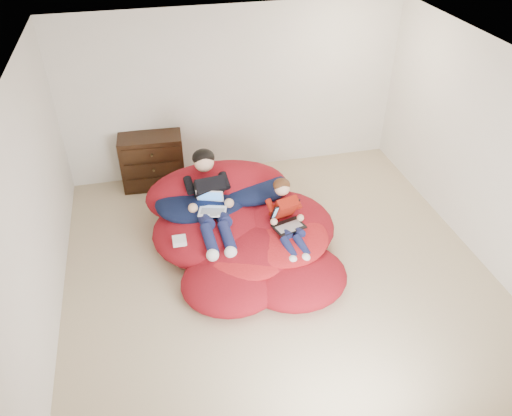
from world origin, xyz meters
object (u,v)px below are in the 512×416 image
at_px(younger_boy, 286,214).
at_px(laptop_white, 211,205).
at_px(beanbag_pile, 243,229).
at_px(dresser, 153,161).
at_px(older_boy, 209,195).
at_px(laptop_black, 287,219).

xyz_separation_m(younger_boy, laptop_white, (-0.85, 0.35, 0.04)).
bearing_deg(laptop_white, beanbag_pile, -13.01).
bearing_deg(younger_boy, dresser, 126.75).
relative_size(dresser, beanbag_pile, 0.37).
distance_m(beanbag_pile, younger_boy, 0.65).
relative_size(older_boy, younger_boy, 1.45).
bearing_deg(older_boy, dresser, 112.66).
height_order(dresser, beanbag_pile, beanbag_pile).
xyz_separation_m(dresser, younger_boy, (1.47, -1.97, 0.20)).
distance_m(older_boy, younger_boy, 0.98).
bearing_deg(dresser, laptop_black, -53.72).
bearing_deg(older_boy, laptop_white, -90.00).
relative_size(dresser, older_boy, 0.68).
relative_size(dresser, younger_boy, 0.98).
xyz_separation_m(dresser, laptop_black, (1.47, -2.01, 0.15)).
xyz_separation_m(younger_boy, laptop_black, (-0.00, -0.03, -0.05)).
distance_m(beanbag_pile, laptop_white, 0.54).
xyz_separation_m(beanbag_pile, younger_boy, (0.48, -0.26, 0.35)).
xyz_separation_m(laptop_white, laptop_black, (0.85, -0.38, -0.08)).
bearing_deg(laptop_black, older_boy, 149.02).
height_order(dresser, older_boy, older_boy).
bearing_deg(dresser, older_boy, -67.34).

